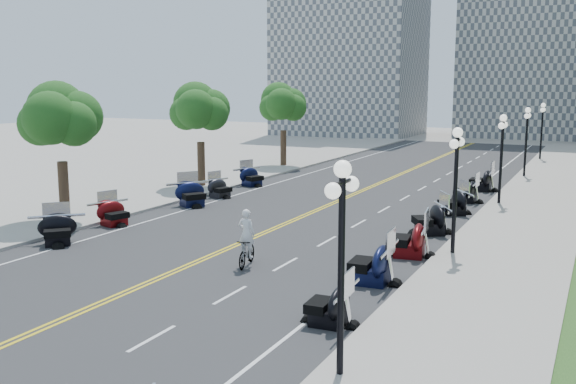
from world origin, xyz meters
The scene contains 48 objects.
ground centered at (0.00, 0.00, 0.00)m, with size 160.00×160.00×0.00m, color gray.
road centered at (0.00, 10.00, 0.00)m, with size 16.00×90.00×0.01m, color #333335.
centerline_yellow_a centered at (-0.12, 10.00, 0.01)m, with size 0.12×90.00×0.00m, color yellow.
centerline_yellow_b centered at (0.12, 10.00, 0.01)m, with size 0.12×90.00×0.00m, color yellow.
edge_line_north centered at (6.40, 10.00, 0.01)m, with size 0.12×90.00×0.00m, color white.
edge_line_south centered at (-6.40, 10.00, 0.01)m, with size 0.12×90.00×0.00m, color white.
lane_dash_4 centered at (3.20, -8.00, 0.01)m, with size 0.12×2.00×0.00m, color white.
lane_dash_5 centered at (3.20, -4.00, 0.01)m, with size 0.12×2.00×0.00m, color white.
lane_dash_6 centered at (3.20, 0.00, 0.01)m, with size 0.12×2.00×0.00m, color white.
lane_dash_7 centered at (3.20, 4.00, 0.01)m, with size 0.12×2.00×0.00m, color white.
lane_dash_8 centered at (3.20, 8.00, 0.01)m, with size 0.12×2.00×0.00m, color white.
lane_dash_9 centered at (3.20, 12.00, 0.01)m, with size 0.12×2.00×0.00m, color white.
lane_dash_10 centered at (3.20, 16.00, 0.01)m, with size 0.12×2.00×0.00m, color white.
lane_dash_11 centered at (3.20, 20.00, 0.01)m, with size 0.12×2.00×0.00m, color white.
lane_dash_12 centered at (3.20, 24.00, 0.01)m, with size 0.12×2.00×0.00m, color white.
lane_dash_13 centered at (3.20, 28.00, 0.01)m, with size 0.12×2.00×0.00m, color white.
lane_dash_14 centered at (3.20, 32.00, 0.01)m, with size 0.12×2.00×0.00m, color white.
lane_dash_15 centered at (3.20, 36.00, 0.01)m, with size 0.12×2.00×0.00m, color white.
lane_dash_16 centered at (3.20, 40.00, 0.01)m, with size 0.12×2.00×0.00m, color white.
lane_dash_17 centered at (3.20, 44.00, 0.01)m, with size 0.12×2.00×0.00m, color white.
lane_dash_18 centered at (3.20, 48.00, 0.01)m, with size 0.12×2.00×0.00m, color white.
lane_dash_19 centered at (3.20, 52.00, 0.01)m, with size 0.12×2.00×0.00m, color white.
sidewalk_north centered at (10.50, 10.00, 0.07)m, with size 5.00×90.00×0.15m, color #9E9991.
sidewalk_south centered at (-10.50, 10.00, 0.07)m, with size 5.00×90.00×0.15m, color #9E9991.
distant_block_a centered at (-18.00, 62.00, 13.00)m, with size 18.00×14.00×26.00m, color gray.
distant_block_b centered at (4.00, 68.00, 15.00)m, with size 16.00×12.00×30.00m, color gray.
street_lamp_1 centered at (8.60, -8.00, 2.60)m, with size 0.50×1.20×4.90m, color black, non-canonical shape.
street_lamp_2 centered at (8.60, 4.00, 2.60)m, with size 0.50×1.20×4.90m, color black, non-canonical shape.
street_lamp_3 centered at (8.60, 16.00, 2.60)m, with size 0.50×1.20×4.90m, color black, non-canonical shape.
street_lamp_4 centered at (8.60, 28.00, 2.60)m, with size 0.50×1.20×4.90m, color black, non-canonical shape.
street_lamp_5 centered at (8.60, 40.00, 2.60)m, with size 0.50×1.20×4.90m, color black, non-canonical shape.
tree_2 centered at (-10.00, 2.00, 4.75)m, with size 4.80×4.80×9.20m, color #235619, non-canonical shape.
tree_3 centered at (-10.00, 14.00, 4.75)m, with size 4.80×4.80×9.20m, color #235619, non-canonical shape.
tree_4 centered at (-10.00, 26.00, 4.75)m, with size 4.80×4.80×9.20m, color #235619, non-canonical shape.
motorcycle_n_4 centered at (7.05, -4.94, 0.66)m, with size 1.89×1.89×1.32m, color black, non-canonical shape.
motorcycle_n_5 centered at (6.86, -0.76, 0.78)m, with size 2.23×2.23×1.56m, color black, non-canonical shape.
motorcycle_n_6 centered at (7.07, 3.20, 0.78)m, with size 2.22×2.22×1.55m, color #590A0C, non-canonical shape.
motorcycle_n_7 centered at (6.85, 7.35, 0.78)m, with size 2.22×2.22×1.55m, color black, non-canonical shape.
motorcycle_n_8 centered at (6.84, 12.28, 0.72)m, with size 2.06×2.06×1.44m, color black, non-canonical shape.
motorcycle_n_9 centered at (6.74, 16.21, 0.72)m, with size 2.05×2.05×1.44m, color black, non-canonical shape.
motorcycle_n_10 centered at (6.83, 20.72, 0.77)m, with size 2.21×2.21×1.55m, color black, non-canonical shape.
motorcycle_s_5 centered at (-6.81, -1.58, 0.70)m, with size 2.01×2.01×1.41m, color black, non-canonical shape.
motorcycle_s_6 centered at (-7.24, 2.39, 0.67)m, with size 1.91×1.91×1.34m, color #590A0C, non-canonical shape.
motorcycle_s_7 centered at (-6.72, 8.16, 0.76)m, with size 2.18×2.18×1.53m, color black, non-canonical shape.
motorcycle_s_8 centered at (-6.80, 11.20, 0.64)m, with size 1.82×1.82×1.27m, color black, non-canonical shape.
motorcycle_s_9 centered at (-7.28, 15.92, 0.70)m, with size 1.99×1.99×1.40m, color black, non-canonical shape.
bicycle centered at (2.01, -0.86, 0.54)m, with size 0.51×1.81×1.09m, color #A51414.
cyclist_rider centered at (2.01, -0.86, 2.01)m, with size 0.67×0.44×1.83m, color silver.
Camera 1 is at (13.69, -20.96, 6.73)m, focal length 40.00 mm.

